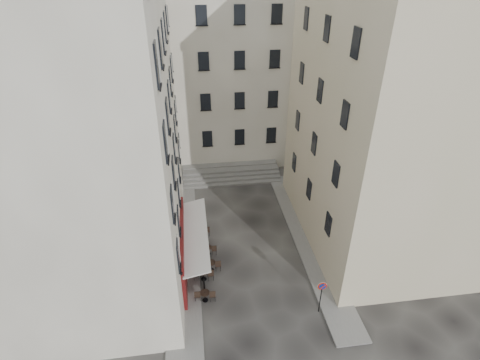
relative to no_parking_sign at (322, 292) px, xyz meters
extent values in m
plane|color=black|center=(-3.30, 3.55, -1.67)|extent=(90.00, 90.00, 0.00)
cube|color=slate|center=(-7.80, 7.55, -1.61)|extent=(2.00, 22.00, 0.12)
cube|color=slate|center=(1.20, 6.55, -1.61)|extent=(2.00, 18.00, 0.12)
cube|color=#BCB3A0|center=(-13.80, 6.55, 8.33)|extent=(12.00, 16.00, 20.00)
cube|color=#C2B690|center=(7.20, 7.05, 7.33)|extent=(12.00, 14.00, 18.00)
cube|color=#BCB3A0|center=(-4.30, 22.55, 7.33)|extent=(18.00, 10.00, 18.00)
cube|color=#490A11|center=(-7.72, 4.55, 0.08)|extent=(0.25, 7.00, 3.50)
cube|color=black|center=(-7.68, 4.55, -0.27)|extent=(0.06, 3.85, 2.00)
cube|color=silver|center=(-6.90, 4.55, 1.28)|extent=(1.58, 7.30, 0.41)
cube|color=#625F5D|center=(-3.30, 15.45, -1.57)|extent=(9.00, 1.80, 0.20)
cube|color=#625F5D|center=(-3.30, 15.90, -1.37)|extent=(9.00, 1.80, 0.20)
cube|color=#625F5D|center=(-3.30, 16.35, -1.17)|extent=(9.00, 1.80, 0.20)
cube|color=#625F5D|center=(-3.30, 16.80, -0.97)|extent=(9.00, 1.80, 0.20)
cylinder|color=black|center=(-6.55, 2.55, -1.22)|extent=(0.10, 0.10, 0.90)
sphere|color=black|center=(-6.55, 2.55, -0.75)|extent=(0.12, 0.12, 0.12)
cylinder|color=black|center=(-6.55, 6.05, -1.22)|extent=(0.10, 0.10, 0.90)
sphere|color=black|center=(-6.55, 6.05, -0.75)|extent=(0.12, 0.12, 0.12)
cylinder|color=black|center=(-6.55, 9.55, -1.22)|extent=(0.10, 0.10, 0.90)
sphere|color=black|center=(-6.55, 9.55, -0.75)|extent=(0.12, 0.12, 0.12)
cylinder|color=black|center=(0.00, 0.01, -0.51)|extent=(0.06, 0.06, 2.32)
cylinder|color=red|center=(0.00, 0.00, 0.42)|extent=(0.54, 0.06, 0.54)
cylinder|color=navy|center=(0.00, -0.02, 0.42)|extent=(0.39, 0.06, 0.39)
cube|color=red|center=(0.00, -0.05, 0.42)|extent=(0.32, 0.05, 0.31)
cylinder|color=black|center=(-6.54, 1.69, -1.60)|extent=(0.35, 0.35, 0.02)
cylinder|color=black|center=(-6.54, 1.69, -1.28)|extent=(0.05, 0.05, 0.69)
cylinder|color=black|center=(-6.54, 1.69, -0.96)|extent=(0.59, 0.59, 0.04)
cube|color=black|center=(-6.10, 1.69, -1.23)|extent=(0.37, 0.37, 0.89)
cube|color=black|center=(-6.99, 1.79, -1.23)|extent=(0.37, 0.37, 0.89)
cylinder|color=black|center=(-6.54, 3.42, -1.60)|extent=(0.37, 0.37, 0.02)
cylinder|color=black|center=(-6.54, 3.42, -1.26)|extent=(0.05, 0.05, 0.72)
cylinder|color=black|center=(-6.54, 3.42, -0.93)|extent=(0.62, 0.62, 0.04)
cube|color=black|center=(-6.08, 3.42, -1.21)|extent=(0.39, 0.39, 0.92)
cube|color=black|center=(-7.01, 3.52, -1.21)|extent=(0.39, 0.39, 0.92)
cylinder|color=black|center=(-6.01, 4.19, -1.60)|extent=(0.36, 0.36, 0.02)
cylinder|color=black|center=(-6.01, 4.19, -1.27)|extent=(0.05, 0.05, 0.71)
cylinder|color=black|center=(-6.01, 4.19, -0.94)|extent=(0.61, 0.61, 0.04)
cube|color=black|center=(-5.55, 4.19, -1.22)|extent=(0.38, 0.38, 0.91)
cube|color=black|center=(-6.46, 4.29, -1.22)|extent=(0.38, 0.38, 0.91)
cylinder|color=black|center=(-6.10, 5.78, -1.61)|extent=(0.33, 0.33, 0.02)
cylinder|color=black|center=(-6.10, 5.78, -1.30)|extent=(0.05, 0.05, 0.64)
cylinder|color=black|center=(-6.10, 5.78, -1.01)|extent=(0.55, 0.55, 0.04)
cube|color=black|center=(-5.69, 5.78, -1.26)|extent=(0.35, 0.35, 0.83)
cube|color=black|center=(-6.51, 5.87, -1.26)|extent=(0.35, 0.35, 0.83)
cylinder|color=black|center=(-6.48, 7.87, -1.60)|extent=(0.35, 0.35, 0.02)
cylinder|color=black|center=(-6.48, 7.87, -1.28)|extent=(0.05, 0.05, 0.68)
cylinder|color=black|center=(-6.48, 7.87, -0.97)|extent=(0.58, 0.58, 0.04)
cube|color=black|center=(-6.04, 7.87, -1.23)|extent=(0.37, 0.37, 0.87)
cube|color=black|center=(-6.92, 7.97, -1.23)|extent=(0.37, 0.37, 0.87)
imported|color=black|center=(-6.50, 4.15, -0.72)|extent=(0.82, 0.81, 1.91)
camera|label=1|loc=(-6.58, -14.11, 16.25)|focal=28.00mm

